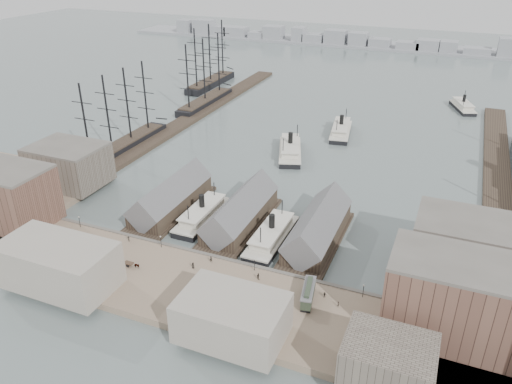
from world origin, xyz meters
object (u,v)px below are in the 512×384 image
at_px(horse_cart_right, 210,304).
at_px(horse_cart_left, 59,236).
at_px(ferry_docked_west, 202,214).
at_px(horse_cart_center, 134,265).
at_px(tram, 308,294).

bearing_deg(horse_cart_right, horse_cart_left, 55.92).
bearing_deg(horse_cart_right, ferry_docked_west, 6.81).
bearing_deg(horse_cart_center, ferry_docked_west, -5.38).
distance_m(tram, horse_cart_center, 49.12).
bearing_deg(tram, horse_cart_left, 171.04).
height_order(horse_cart_center, horse_cart_right, horse_cart_right).
bearing_deg(ferry_docked_west, horse_cart_center, -95.79).
bearing_deg(horse_cart_center, horse_cart_left, 82.93).
xyz_separation_m(ferry_docked_west, horse_cart_center, (-3.41, -33.65, 0.48)).
bearing_deg(tram, horse_cart_right, -161.52).
bearing_deg(tram, ferry_docked_west, 138.06).
height_order(ferry_docked_west, horse_cart_left, ferry_docked_west).
xyz_separation_m(tram, horse_cart_right, (-21.78, -11.73, -1.12)).
relative_size(horse_cart_left, horse_cart_right, 1.00).
height_order(tram, horse_cart_right, tram).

